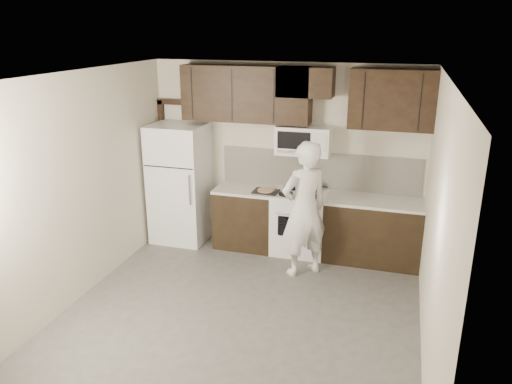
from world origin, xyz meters
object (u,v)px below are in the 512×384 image
at_px(refrigerator, 180,183).
at_px(microwave, 304,140).
at_px(person, 304,209).
at_px(stove, 300,222).

bearing_deg(refrigerator, microwave, 5.15).
bearing_deg(refrigerator, person, -16.36).
bearing_deg(microwave, stove, -89.90).
bearing_deg(stove, refrigerator, -178.49).
xyz_separation_m(refrigerator, person, (2.04, -0.60, 0.01)).
relative_size(stove, microwave, 1.24).
relative_size(stove, person, 0.52).
height_order(stove, person, person).
distance_m(stove, refrigerator, 1.90).
xyz_separation_m(microwave, person, (0.19, -0.76, -0.74)).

